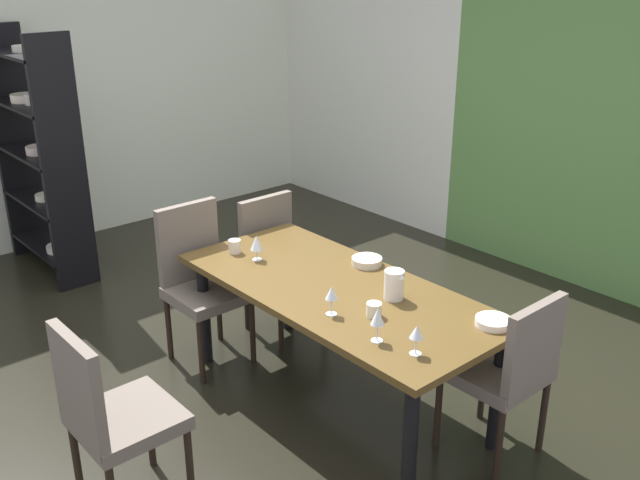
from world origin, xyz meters
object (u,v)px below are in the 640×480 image
(chair_left_far, at_px, (278,256))
(chair_right_far, at_px, (508,367))
(wine_glass_center, at_px, (256,243))
(wine_glass_rear, at_px, (378,318))
(dining_table, at_px, (337,300))
(wine_glass_north, at_px, (331,294))
(cup_right, at_px, (374,310))
(display_shelf, at_px, (39,154))
(serving_bowl_near_window, at_px, (367,261))
(serving_bowl_east, at_px, (493,322))
(chair_head_near, at_px, (109,412))
(cup_west, at_px, (235,246))
(wine_glass_south, at_px, (417,333))
(pitcher_corner, at_px, (394,285))
(chair_left_near, at_px, (200,277))

(chair_left_far, relative_size, chair_right_far, 1.00)
(wine_glass_center, xyz_separation_m, wine_glass_rear, (1.15, -0.15, 0.02))
(dining_table, distance_m, wine_glass_center, 0.63)
(wine_glass_north, xyz_separation_m, cup_right, (0.15, 0.15, -0.08))
(chair_right_far, height_order, display_shelf, display_shelf)
(dining_table, distance_m, serving_bowl_near_window, 0.37)
(wine_glass_north, xyz_separation_m, serving_bowl_near_window, (-0.33, 0.58, -0.09))
(chair_left_far, xyz_separation_m, serving_bowl_east, (1.76, -0.02, 0.22))
(chair_head_near, distance_m, cup_west, 1.46)
(wine_glass_center, distance_m, serving_bowl_east, 1.47)
(dining_table, xyz_separation_m, display_shelf, (-2.96, -0.48, 0.32))
(wine_glass_south, bearing_deg, serving_bowl_near_window, 147.86)
(wine_glass_south, distance_m, cup_west, 1.53)
(wine_glass_rear, bearing_deg, wine_glass_center, 172.60)
(dining_table, distance_m, serving_bowl_east, 0.88)
(dining_table, bearing_deg, chair_head_near, -89.94)
(pitcher_corner, bearing_deg, cup_right, -71.90)
(pitcher_corner, bearing_deg, dining_table, -157.43)
(wine_glass_north, bearing_deg, pitcher_corner, 77.33)
(chair_left_near, xyz_separation_m, display_shelf, (-2.02, -0.18, 0.41))
(chair_head_near, xyz_separation_m, display_shelf, (-2.96, 0.88, 0.43))
(display_shelf, xyz_separation_m, serving_bowl_east, (3.79, 0.76, -0.22))
(wine_glass_center, relative_size, cup_right, 1.98)
(chair_head_near, relative_size, display_shelf, 0.50)
(dining_table, height_order, serving_bowl_near_window, serving_bowl_near_window)
(chair_left_near, distance_m, wine_glass_north, 1.19)
(wine_glass_center, relative_size, wine_glass_rear, 0.91)
(wine_glass_south, distance_m, cup_right, 0.41)
(chair_left_far, relative_size, pitcher_corner, 5.69)
(chair_left_near, relative_size, display_shelf, 0.52)
(wine_glass_south, relative_size, cup_west, 1.75)
(dining_table, bearing_deg, wine_glass_north, -47.47)
(chair_head_near, height_order, wine_glass_rear, chair_head_near)
(wine_glass_north, height_order, serving_bowl_east, wine_glass_north)
(chair_left_near, bearing_deg, wine_glass_south, 93.07)
(chair_left_near, height_order, cup_right, chair_left_near)
(dining_table, relative_size, wine_glass_south, 13.31)
(chair_head_near, height_order, serving_bowl_east, chair_head_near)
(wine_glass_north, bearing_deg, dining_table, 132.53)
(chair_head_near, relative_size, wine_glass_center, 6.23)
(chair_head_near, bearing_deg, chair_right_far, 60.92)
(dining_table, xyz_separation_m, chair_head_near, (0.00, -1.36, -0.10))
(chair_head_near, xyz_separation_m, cup_west, (-0.77, 1.22, 0.23))
(chair_left_far, xyz_separation_m, serving_bowl_near_window, (0.82, 0.03, 0.22))
(chair_right_far, distance_m, wine_glass_south, 0.62)
(wine_glass_center, xyz_separation_m, cup_right, (0.97, 0.02, -0.07))
(chair_head_near, relative_size, cup_west, 11.65)
(dining_table, xyz_separation_m, wine_glass_north, (0.22, -0.24, 0.20))
(serving_bowl_near_window, xyz_separation_m, cup_west, (-0.66, -0.48, 0.02))
(chair_right_far, bearing_deg, wine_glass_center, 105.26)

